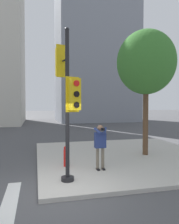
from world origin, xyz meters
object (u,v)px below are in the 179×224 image
at_px(person_photographer, 100,143).
at_px(fire_hydrant, 66,156).
at_px(traffic_signal_pole, 67,92).
at_px(street_tree, 146,63).

bearing_deg(person_photographer, fire_hydrant, 148.49).
bearing_deg(person_photographer, traffic_signal_pole, -146.19).
bearing_deg(fire_hydrant, person_photographer, -31.51).
relative_size(traffic_signal_pole, fire_hydrant, 6.06).
bearing_deg(person_photographer, street_tree, 32.48).
height_order(traffic_signal_pole, person_photographer, traffic_signal_pole).
relative_size(traffic_signal_pole, person_photographer, 2.89).
bearing_deg(traffic_signal_pole, street_tree, 32.92).
xyz_separation_m(person_photographer, fire_hydrant, (-1.15, 0.71, -0.59)).
height_order(traffic_signal_pole, street_tree, street_tree).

